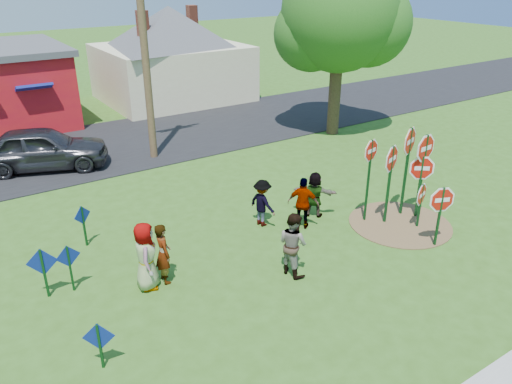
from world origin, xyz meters
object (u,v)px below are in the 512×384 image
Objects in this scene: stop_sign_a at (441,204)px; stop_sign_c at (424,157)px; stop_sign_b at (370,160)px; leafy_tree at (342,19)px; suv at (42,148)px; person_b at (163,253)px; person_a at (146,256)px; stop_sign_d at (409,149)px; utility_pole at (143,31)px.

stop_sign_a is 0.68× the size of stop_sign_c.
leafy_tree is (5.42, 7.56, 3.21)m from stop_sign_b.
stop_sign_a is 11.65m from leafy_tree.
person_b is at bearing -154.54° from suv.
leafy_tree reaches higher than stop_sign_b.
stop_sign_b is 7.31m from person_a.
stop_sign_b is at bearing 146.91° from stop_sign_d.
person_b is at bearing 155.22° from stop_sign_d.
stop_sign_c is 11.50m from utility_pole.
stop_sign_d reaches higher than stop_sign_a.
stop_sign_b is 6.87m from person_b.
leafy_tree is (12.97, -2.76, 4.42)m from suv.
leafy_tree is at bearing 59.86° from stop_sign_c.
person_b is at bearing -149.53° from leafy_tree.
utility_pole is at bearing -84.25° from suv.
leafy_tree is at bearing 86.19° from stop_sign_a.
stop_sign_c is 8.56m from person_b.
stop_sign_c reaches higher than stop_sign_b.
stop_sign_a reaches higher than person_a.
leafy_tree is (4.82, 9.83, 3.97)m from stop_sign_a.
person_b is 0.33× the size of suv.
person_a is at bearing 95.52° from person_b.
stop_sign_d is 8.23m from person_b.
stop_sign_b reaches higher than suv.
stop_sign_a reaches higher than person_b.
suv is (-0.34, 9.92, -0.02)m from person_a.
stop_sign_a is at bearing -130.22° from stop_sign_d.
stop_sign_c is 9.01m from person_a.
stop_sign_a is at bearing -71.02° from utility_pole.
utility_pole is 1.19× the size of leafy_tree.
stop_sign_c is at bearing -66.94° from stop_sign_d.
leafy_tree is at bearing -55.33° from person_b.
stop_sign_a is at bearing -88.13° from stop_sign_b.
utility_pole is (4.20, -1.13, 4.29)m from suv.
stop_sign_a is 7.82m from person_b.
leafy_tree reaches higher than suv.
stop_sign_b reaches higher than person_b.
stop_sign_c is 14.39m from suv.
stop_sign_c is 0.94× the size of stop_sign_d.
person_a is at bearing -157.23° from suv.
stop_sign_b is 1.73× the size of person_b.
stop_sign_d is at bearing -90.93° from person_b.
person_a is at bearing -176.57° from stop_sign_a.
suv is at bearing 113.35° from stop_sign_b.
person_b is (-7.33, 2.68, -0.51)m from stop_sign_a.
stop_sign_c is (1.66, -0.68, -0.05)m from stop_sign_b.
utility_pole reaches higher than stop_sign_b.
utility_pole is at bearing 169.47° from leafy_tree.
stop_sign_d is 9.38m from leafy_tree.
person_a is at bearing 167.46° from stop_sign_c.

